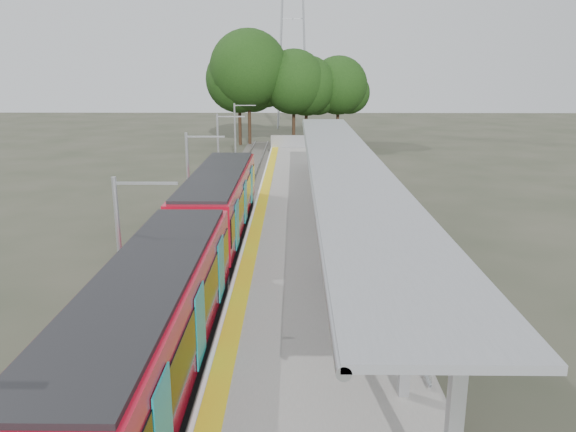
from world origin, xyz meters
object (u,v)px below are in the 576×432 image
Objects in this scene: info_pillar_near at (363,262)px; bench_far at (337,162)px; train at (195,245)px; litter_bin at (350,279)px; bench_mid at (350,265)px; info_pillar_far at (337,180)px; bench_near at (377,304)px.

bench_far is at bearing 109.27° from info_pillar_near.
train reaches higher than litter_bin.
bench_mid is 14.83m from info_pillar_far.
bench_near is at bearing -34.09° from train.
litter_bin is (-0.11, -1.14, -0.13)m from bench_mid.
bench_far reaches higher than litter_bin.
bench_near is at bearing -68.22° from info_pillar_near.
train is at bearing -167.95° from info_pillar_near.
train is 32.89× the size of litter_bin.
info_pillar_far is (6.50, 14.00, -0.23)m from train.
train is at bearing -175.28° from bench_mid.
litter_bin is (5.82, -1.95, -0.63)m from train.
info_pillar_near is (-0.72, -23.69, 0.20)m from bench_far.
train is at bearing 161.51° from litter_bin.
info_pillar_near is 2.08× the size of litter_bin.
litter_bin is (-0.56, -0.94, -0.34)m from info_pillar_near.
train reaches higher than info_pillar_far.
bench_near is at bearing -108.56° from info_pillar_far.
bench_far is (7.11, 22.68, -0.50)m from train.
info_pillar_far is at bearing 100.29° from bench_mid.
info_pillar_near is at bearing -11.53° from bench_mid.
bench_near is (6.43, -4.35, -0.49)m from train.
bench_near is 0.99× the size of bench_far.
litter_bin is at bearing 108.95° from bench_near.
info_pillar_near is 15.01m from info_pillar_far.
bench_far is at bearing 87.02° from litter_bin.
bench_far is (0.68, 27.03, -0.01)m from bench_near.
bench_near is 27.04m from bench_far.
bench_near reaches higher than litter_bin.
info_pillar_near is at bearing -105.10° from bench_far.
bench_near is 1.00× the size of bench_mid.
bench_far is (1.17, 23.49, 0.00)m from bench_mid.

